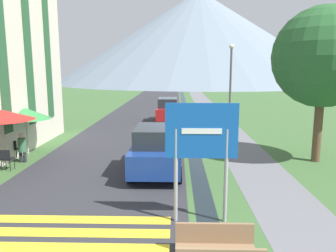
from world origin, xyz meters
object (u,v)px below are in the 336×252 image
(road_sign, at_px, (201,143))
(streetlamp, at_px, (230,84))
(cafe_chair_far_left, at_px, (13,148))
(cafe_umbrella_middle_red, at_px, (2,115))
(parked_car_far, at_px, (168,110))
(cafe_chair_middle, at_px, (6,158))
(tree_by_path, at_px, (323,57))
(cafe_umbrella_rear_green, at_px, (25,114))
(person_seated_near, at_px, (22,146))
(parked_car_near, at_px, (157,150))

(road_sign, relative_size, streetlamp, 0.59)
(cafe_chair_far_left, xyz_separation_m, cafe_umbrella_middle_red, (0.26, -1.17, 1.63))
(parked_car_far, height_order, cafe_chair_middle, parked_car_far)
(streetlamp, distance_m, tree_by_path, 5.75)
(cafe_umbrella_middle_red, distance_m, tree_by_path, 13.27)
(parked_car_far, bearing_deg, streetlamp, -58.13)
(cafe_umbrella_middle_red, xyz_separation_m, streetlamp, (10.00, 5.91, 1.00))
(streetlamp, bearing_deg, cafe_chair_middle, -146.60)
(parked_car_far, distance_m, cafe_umbrella_rear_green, 11.68)
(parked_car_far, relative_size, cafe_chair_far_left, 4.51)
(tree_by_path, bearing_deg, road_sign, -132.71)
(person_seated_near, relative_size, streetlamp, 0.24)
(cafe_umbrella_middle_red, height_order, tree_by_path, tree_by_path)
(cafe_umbrella_middle_red, relative_size, cafe_umbrella_rear_green, 1.09)
(cafe_chair_middle, bearing_deg, road_sign, -22.15)
(parked_car_near, xyz_separation_m, tree_by_path, (6.81, 1.77, 3.52))
(parked_car_near, height_order, parked_car_far, same)
(parked_car_far, xyz_separation_m, tree_by_path, (6.73, -10.69, 3.52))
(cafe_chair_middle, distance_m, person_seated_near, 1.20)
(parked_car_far, relative_size, person_seated_near, 3.04)
(road_sign, relative_size, parked_car_far, 0.81)
(cafe_umbrella_rear_green, distance_m, streetlamp, 10.81)
(parked_car_near, bearing_deg, person_seated_near, 167.71)
(road_sign, height_order, tree_by_path, tree_by_path)
(parked_car_far, relative_size, cafe_umbrella_rear_green, 1.68)
(parked_car_far, bearing_deg, cafe_umbrella_rear_green, -122.99)
(cafe_umbrella_middle_red, xyz_separation_m, cafe_umbrella_rear_green, (-0.05, 2.11, -0.22))
(parked_car_near, xyz_separation_m, person_seated_near, (-5.83, 1.27, -0.21))
(parked_car_near, distance_m, streetlamp, 7.84)
(cafe_umbrella_middle_red, bearing_deg, cafe_chair_middle, -59.06)
(person_seated_near, bearing_deg, streetlamp, 28.45)
(tree_by_path, bearing_deg, streetlamp, 122.57)
(person_seated_near, distance_m, streetlamp, 11.22)
(parked_car_near, relative_size, cafe_chair_middle, 4.70)
(road_sign, distance_m, tree_by_path, 8.32)
(road_sign, xyz_separation_m, cafe_chair_far_left, (-7.86, 5.85, -1.58))
(road_sign, relative_size, person_seated_near, 2.47)
(person_seated_near, xyz_separation_m, tree_by_path, (12.64, 0.50, 3.73))
(cafe_chair_far_left, relative_size, streetlamp, 0.16)
(person_seated_near, bearing_deg, parked_car_far, 62.12)
(cafe_chair_middle, distance_m, cafe_umbrella_middle_red, 1.73)
(road_sign, height_order, cafe_umbrella_middle_red, road_sign)
(person_seated_near, bearing_deg, parked_car_near, -12.29)
(cafe_chair_far_left, height_order, streetlamp, streetlamp)
(road_sign, height_order, parked_car_far, road_sign)
(streetlamp, bearing_deg, cafe_chair_far_left, -155.22)
(parked_car_near, xyz_separation_m, cafe_umbrella_rear_green, (-6.25, 2.69, 1.01))
(cafe_chair_far_left, xyz_separation_m, streetlamp, (10.26, 4.74, 2.63))
(parked_car_near, height_order, streetlamp, streetlamp)
(road_sign, distance_m, cafe_umbrella_middle_red, 8.92)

